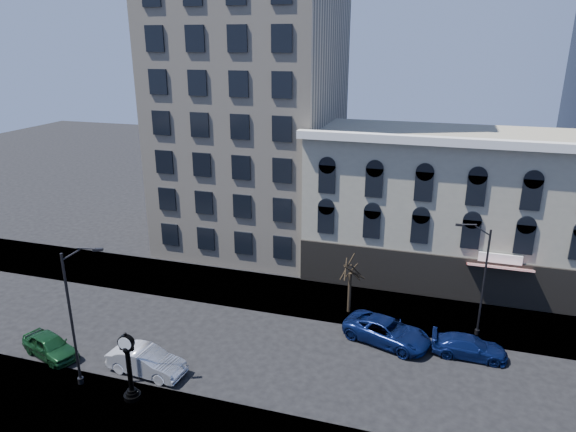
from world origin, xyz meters
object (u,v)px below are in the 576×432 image
(street_clock, at_px, (129,369))
(street_lamp_near, at_px, (78,281))
(car_near_b, at_px, (146,361))
(car_near_a, at_px, (50,346))

(street_clock, bearing_deg, street_lamp_near, 165.02)
(street_clock, distance_m, car_near_b, 2.74)
(car_near_b, bearing_deg, street_lamp_near, 132.78)
(car_near_a, bearing_deg, street_lamp_near, -92.60)
(street_clock, bearing_deg, car_near_b, 97.24)
(car_near_a, bearing_deg, street_clock, -87.88)
(street_lamp_near, height_order, car_near_b, street_lamp_near)
(street_lamp_near, relative_size, car_near_a, 2.01)
(street_clock, distance_m, street_lamp_near, 5.52)
(street_lamp_near, bearing_deg, car_near_a, 136.14)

